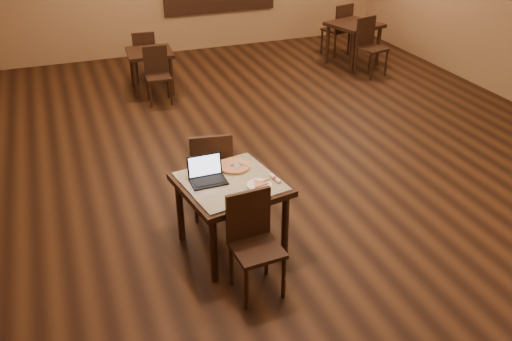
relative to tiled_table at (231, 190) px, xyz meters
name	(u,v)px	position (x,y,z in m)	size (l,w,h in m)	color
ground	(298,151)	(1.50, 1.68, -0.66)	(10.00, 10.00, 0.00)	black
tiled_table	(231,190)	(0.00, 0.00, 0.00)	(1.06, 1.06, 0.76)	black
chair_main_near	(253,237)	(0.00, -0.62, -0.13)	(0.43, 0.43, 0.95)	black
chair_main_far	(211,169)	(-0.01, 0.61, -0.09)	(0.50, 0.50, 1.01)	black
laptop	(207,174)	(-0.20, 0.10, 0.16)	(0.33, 0.26, 0.23)	black
plate	(259,185)	(0.22, -0.18, 0.11)	(0.23, 0.23, 0.01)	white
pizza_slice	(259,184)	(0.22, -0.18, 0.13)	(0.18, 0.18, 0.02)	beige
pizza_pan	(234,167)	(0.12, 0.24, 0.11)	(0.36, 0.36, 0.01)	silver
pizza_whole	(234,166)	(0.12, 0.24, 0.12)	(0.32, 0.32, 0.02)	beige
spatula	(237,165)	(0.14, 0.22, 0.13)	(0.09, 0.23, 0.01)	silver
napkin_roll	(275,179)	(0.40, -0.14, 0.12)	(0.06, 0.16, 0.04)	white
other_table_a	(354,30)	(4.01, 4.65, 0.00)	(1.04, 1.04, 0.79)	black
other_table_a_chair_near	(369,43)	(3.98, 4.05, -0.08)	(0.55, 0.55, 1.02)	black
other_table_a_chair_far	(339,27)	(4.03, 5.25, -0.08)	(0.55, 0.55, 1.02)	black
other_table_b	(150,58)	(0.14, 4.63, -0.09)	(0.78, 0.78, 0.68)	black
other_table_b_chair_near	(157,71)	(0.14, 4.11, -0.16)	(0.41, 0.41, 0.89)	black
other_table_b_chair_far	(144,53)	(0.13, 5.14, -0.16)	(0.41, 0.41, 0.89)	black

